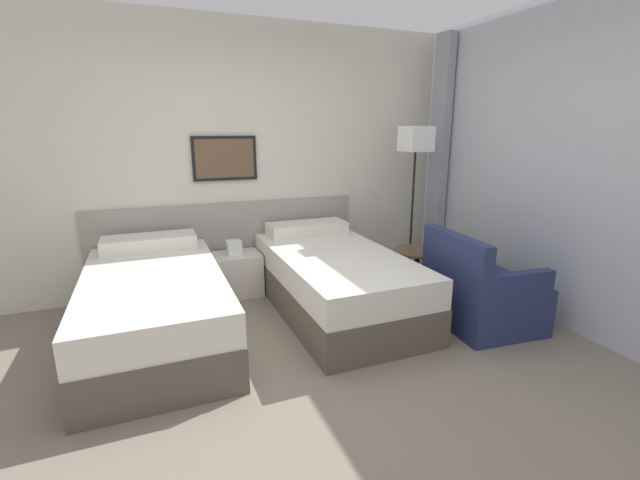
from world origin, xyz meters
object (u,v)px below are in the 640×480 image
at_px(bed_near_window, 335,280).
at_px(floor_lamp, 416,149).
at_px(bed_near_door, 155,305).
at_px(side_table, 417,265).
at_px(armchair, 480,294).
at_px(nightstand, 235,273).

xyz_separation_m(bed_near_window, floor_lamp, (1.11, 0.45, 1.15)).
height_order(bed_near_door, floor_lamp, floor_lamp).
bearing_deg(bed_near_door, bed_near_window, 0.00).
height_order(bed_near_window, side_table, bed_near_window).
bearing_deg(side_table, bed_near_door, 178.72).
distance_m(side_table, armchair, 0.71).
distance_m(floor_lamp, armchair, 1.67).
bearing_deg(floor_lamp, armchair, -93.62).
bearing_deg(side_table, bed_near_window, 176.39).
bearing_deg(nightstand, bed_near_window, -43.53).
height_order(bed_near_door, nightstand, bed_near_door).
xyz_separation_m(nightstand, floor_lamp, (1.89, -0.29, 1.22)).
xyz_separation_m(bed_near_window, nightstand, (-0.78, 0.74, -0.07)).
height_order(nightstand, side_table, nightstand).
relative_size(bed_near_window, nightstand, 3.52).
relative_size(bed_near_window, floor_lamp, 1.19).
bearing_deg(bed_near_door, side_table, -1.28).
relative_size(bed_near_window, armchair, 2.21).
xyz_separation_m(bed_near_window, armchair, (1.04, -0.74, -0.02)).
bearing_deg(bed_near_door, floor_lamp, 9.53).
xyz_separation_m(bed_near_door, floor_lamp, (2.67, 0.45, 1.15)).
bearing_deg(floor_lamp, bed_near_door, -170.47).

